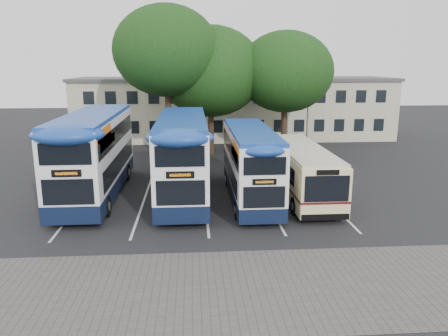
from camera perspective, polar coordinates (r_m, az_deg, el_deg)
ground at (r=20.74m, az=8.49°, el=-8.26°), size 120.00×120.00×0.00m
paving_strip at (r=15.93m, az=5.22°, el=-15.20°), size 40.00×6.00×0.01m
bay_lines at (r=24.97m, az=-2.47°, el=-4.29°), size 14.12×11.00×0.01m
depot_building at (r=46.18m, az=1.35°, el=7.96°), size 32.40×8.40×6.20m
lamp_post at (r=40.19m, az=11.01°, el=9.64°), size 0.25×1.05×9.06m
tree_left at (r=35.35m, az=-7.52°, el=14.90°), size 8.32×8.32×12.11m
tree_mid at (r=37.32m, az=-1.76°, el=12.48°), size 8.87×8.87×10.74m
tree_right at (r=37.34m, az=8.05°, el=12.33°), size 7.88×7.88×10.30m
bus_dd_left at (r=26.48m, az=-16.54°, el=2.15°), size 2.82×11.64×4.85m
bus_dd_mid at (r=25.41m, az=-5.41°, el=1.99°), size 2.73×11.27×4.70m
bus_dd_right at (r=24.81m, az=3.47°, el=0.93°), size 2.37×9.78×4.07m
bus_single at (r=25.92m, az=10.04°, el=-0.02°), size 2.50×9.83×2.93m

